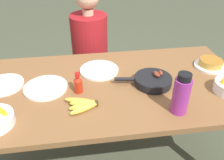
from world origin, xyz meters
name	(u,v)px	position (x,y,z in m)	size (l,w,h in m)	color
ground_plane	(112,160)	(0.00, 0.00, 0.00)	(14.00, 14.00, 0.00)	#474C38
dining_table	(112,96)	(0.00, 0.00, 0.64)	(1.68, 0.87, 0.74)	brown
banana_bunch	(83,104)	(-0.19, -0.20, 0.76)	(0.19, 0.16, 0.04)	gold
skillet	(152,80)	(0.25, -0.04, 0.76)	(0.35, 0.23, 0.08)	black
frittata_plate_center	(210,64)	(0.71, 0.11, 0.76)	(0.21, 0.21, 0.06)	white
empty_plate_near_front	(99,70)	(-0.06, 0.16, 0.75)	(0.26, 0.26, 0.02)	white
empty_plate_far_left	(4,85)	(-0.66, 0.07, 0.75)	(0.24, 0.24, 0.02)	white
empty_plate_far_right	(46,88)	(-0.41, 0.01, 0.75)	(0.26, 0.26, 0.02)	white
water_bottle	(181,94)	(0.31, -0.30, 0.85)	(0.09, 0.09, 0.23)	#992D89
hot_sauce_bottle	(78,84)	(-0.21, -0.05, 0.79)	(0.05, 0.05, 0.13)	#B72814
person_figure	(91,64)	(-0.10, 0.67, 0.50)	(0.34, 0.34, 1.21)	black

